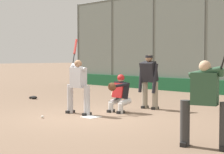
# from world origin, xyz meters

# --- Properties ---
(ground_plane) EXTENTS (160.00, 160.00, 0.00)m
(ground_plane) POSITION_xyz_m (0.00, 0.00, 0.00)
(ground_plane) COLOR #7A604C
(home_plate_marker) EXTENTS (0.43, 0.43, 0.01)m
(home_plate_marker) POSITION_xyz_m (0.00, 0.00, 0.01)
(home_plate_marker) COLOR white
(home_plate_marker) RESTS_ON ground_plane
(bleachers_beyond) EXTENTS (14.55, 1.95, 1.16)m
(bleachers_beyond) POSITION_xyz_m (1.81, -10.31, 0.38)
(bleachers_beyond) COLOR slate
(bleachers_beyond) RESTS_ON ground_plane
(batter_at_plate) EXTENTS (1.05, 0.62, 2.18)m
(batter_at_plate) POSITION_xyz_m (0.65, -0.10, 0.85)
(batter_at_plate) COLOR #B7B7BC
(batter_at_plate) RESTS_ON ground_plane
(catcher_behind_plate) EXTENTS (0.60, 0.70, 1.12)m
(catcher_behind_plate) POSITION_xyz_m (0.09, -1.19, 0.58)
(catcher_behind_plate) COLOR silver
(catcher_behind_plate) RESTS_ON ground_plane
(umpire_home) EXTENTS (0.69, 0.44, 1.70)m
(umpire_home) POSITION_xyz_m (-0.07, -2.38, 0.91)
(umpire_home) COLOR gray
(umpire_home) RESTS_ON ground_plane
(batter_on_deck) EXTENTS (1.12, 0.54, 2.16)m
(batter_on_deck) POSITION_xyz_m (-4.03, 0.85, 0.86)
(batter_on_deck) COLOR #333333
(batter_on_deck) RESTS_ON ground_plane
(fielding_glove_on_dirt) EXTENTS (0.33, 0.25, 0.12)m
(fielding_glove_on_dirt) POSITION_xyz_m (4.91, -1.35, 0.06)
(fielding_glove_on_dirt) COLOR black
(fielding_glove_on_dirt) RESTS_ON ground_plane
(baseball_loose) EXTENTS (0.07, 0.07, 0.07)m
(baseball_loose) POSITION_xyz_m (0.80, 1.02, 0.04)
(baseball_loose) COLOR white
(baseball_loose) RESTS_ON ground_plane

